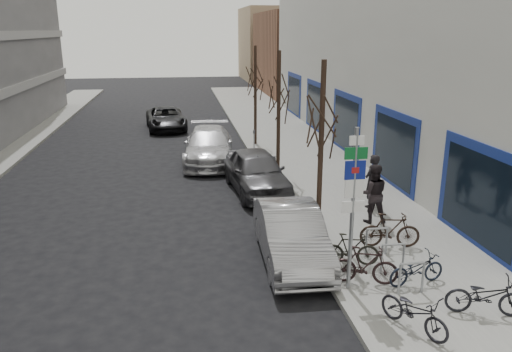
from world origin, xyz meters
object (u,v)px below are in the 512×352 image
object	(u,v)px
parked_car_mid	(256,171)
bike_near_left	(415,308)
meter_back	(254,140)
parked_car_front	(291,234)
tree_far	(255,72)
meter_front	(309,216)
meter_mid	(274,168)
bike_near_right	(365,265)
tree_mid	(279,85)
bike_mid_inner	(351,249)
bike_far_inner	(390,230)
pedestrian_near	(372,181)
highway_sign_pole	(353,200)
bike_mid_curb	(417,266)
parked_car_back	(209,146)
bike_far_curb	(486,293)
pedestrian_far	(373,193)
tree_near	(322,108)
lane_car	(166,118)
bike_rack	(393,255)

from	to	relation	value
parked_car_mid	bike_near_left	bearing A→B (deg)	-85.41
meter_back	parked_car_front	world-z (taller)	parked_car_front
tree_far	meter_front	xyz separation A→B (m)	(-0.45, -13.50, -3.19)
meter_mid	bike_near_right	world-z (taller)	meter_mid
tree_mid	meter_mid	bearing A→B (deg)	-106.70
meter_mid	bike_mid_inner	xyz separation A→B (m)	(0.71, -7.30, -0.30)
meter_mid	bike_mid_inner	bearing A→B (deg)	-84.42
bike_far_inner	tree_far	bearing A→B (deg)	17.95
tree_mid	parked_car_front	bearing A→B (deg)	-98.59
pedestrian_near	meter_mid	bearing A→B (deg)	-83.83
highway_sign_pole	bike_mid_curb	xyz separation A→B (m)	(1.74, -0.06, -1.83)
meter_front	parked_car_back	distance (m)	10.60
bike_mid_curb	bike_mid_inner	size ratio (longest dim) A/B	1.01
bike_near_right	bike_far_curb	xyz separation A→B (m)	(2.17, -1.76, 0.02)
bike_mid_curb	pedestrian_far	bearing A→B (deg)	-17.06
highway_sign_pole	bike_near_left	xyz separation A→B (m)	(0.77, -1.94, -1.79)
meter_back	pedestrian_far	size ratio (longest dim) A/B	0.63
bike_near_right	bike_far_curb	distance (m)	2.80
pedestrian_near	tree_near	bearing A→B (deg)	-0.27
bike_near_right	lane_car	bearing A→B (deg)	31.17
bike_rack	bike_mid_inner	distance (m)	1.11
bike_near_left	bike_mid_inner	world-z (taller)	bike_near_left
bike_mid_inner	parked_car_mid	bearing A→B (deg)	24.29
bike_rack	tree_far	world-z (taller)	tree_far
tree_mid	bike_far_curb	distance (m)	12.35
lane_car	tree_near	bearing A→B (deg)	-80.91
parked_car_mid	tree_near	bearing A→B (deg)	-81.36
meter_back	pedestrian_far	xyz separation A→B (m)	(2.48, -9.85, 0.24)
tree_mid	bike_mid_curb	distance (m)	10.76
tree_far	parked_car_back	distance (m)	5.34
meter_back	parked_car_mid	xyz separation A→B (m)	(-0.75, -5.61, -0.07)
tree_near	parked_car_mid	xyz separation A→B (m)	(-1.20, 4.89, -3.26)
highway_sign_pole	tree_mid	size ratio (longest dim) A/B	0.76
tree_mid	meter_front	xyz separation A→B (m)	(-0.45, -7.00, -3.19)
bike_rack	parked_car_mid	xyz separation A→B (m)	(-2.40, 7.79, 0.19)
meter_mid	bike_far_inner	distance (m)	6.74
tree_near	bike_near_left	bearing A→B (deg)	-83.99
bike_rack	bike_mid_inner	size ratio (longest dim) A/B	1.46
meter_back	highway_sign_pole	bearing A→B (deg)	-88.98
meter_front	bike_mid_inner	xyz separation A→B (m)	(0.71, -1.80, -0.30)
bike_near_left	bike_near_right	size ratio (longest dim) A/B	1.00
bike_rack	pedestrian_near	xyz separation A→B (m)	(1.34, 4.98, 0.46)
bike_rack	tree_near	size ratio (longest dim) A/B	0.41
tree_mid	pedestrian_far	size ratio (longest dim) A/B	2.75
tree_near	bike_far_inner	size ratio (longest dim) A/B	3.10
tree_near	parked_car_mid	bearing A→B (deg)	103.79
pedestrian_near	tree_mid	bearing A→B (deg)	-99.61
meter_front	parked_car_mid	world-z (taller)	parked_car_mid
tree_near	bike_mid_curb	size ratio (longest dim) A/B	3.51
lane_car	meter_mid	bearing A→B (deg)	-77.52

